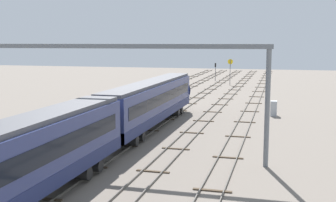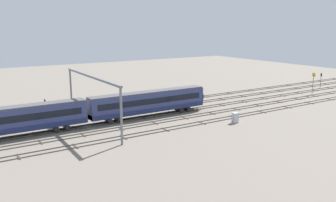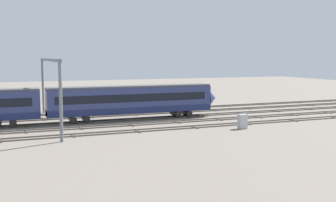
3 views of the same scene
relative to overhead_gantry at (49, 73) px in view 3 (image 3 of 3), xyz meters
The scene contains 9 objects.
ground_plane 14.94m from the overhead_gantry, ahead, with size 201.56×201.56×0.00m, color slate.
track_near_foreground 17.50m from the overhead_gantry, 34.76° to the right, with size 185.56×2.40×0.16m.
track_second_near 15.58m from the overhead_gantry, 18.98° to the right, with size 185.56×2.40×0.16m.
track_with_train 14.90m from the overhead_gantry, ahead, with size 185.56×2.40×0.16m.
track_second_far 15.63m from the overhead_gantry, 19.60° to the left, with size 185.56×2.40×0.16m.
track_far_background 17.58m from the overhead_gantry, 35.23° to the left, with size 185.56×2.40×0.16m.
overhead_gantry is the anchor object (origin of this frame).
signal_light_trackside_approach 10.67m from the overhead_gantry, 130.02° to the left, with size 0.31×0.32×4.05m.
relay_cabinet 26.21m from the overhead_gantry, 28.64° to the right, with size 1.09×0.77×1.86m.
Camera 3 is at (-18.19, -56.20, 9.09)m, focal length 43.35 mm.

